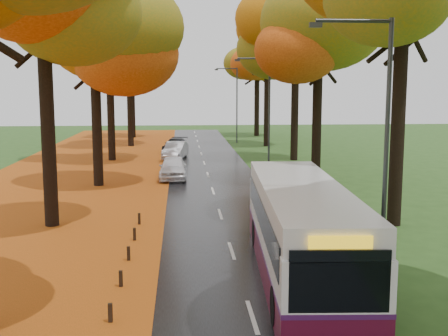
{
  "coord_description": "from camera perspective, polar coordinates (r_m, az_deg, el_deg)",
  "views": [
    {
      "loc": [
        -1.83,
        -7.98,
        6.07
      ],
      "look_at": [
        0.0,
        15.67,
        2.6
      ],
      "focal_mm": 45.0,
      "sensor_mm": 36.0,
      "label": 1
    }
  ],
  "objects": [
    {
      "name": "trees_right",
      "position": [
        36.22,
        10.32,
        13.93
      ],
      "size": [
        9.3,
        74.2,
        13.96
      ],
      "color": "black",
      "rests_on": "ground"
    },
    {
      "name": "car_white",
      "position": [
        36.83,
        -5.19,
        0.04
      ],
      "size": [
        1.81,
        4.39,
        1.49
      ],
      "primitive_type": "imported",
      "rotation": [
        0.0,
        0.0,
        -0.01
      ],
      "color": "white",
      "rests_on": "road"
    },
    {
      "name": "leaf_drift",
      "position": [
        33.55,
        -6.44,
        -2.08
      ],
      "size": [
        0.9,
        90.0,
        0.01
      ],
      "primitive_type": "cube",
      "color": "#B94C13",
      "rests_on": "road"
    },
    {
      "name": "streetlamp_near",
      "position": [
        17.05,
        15.43,
        3.46
      ],
      "size": [
        2.45,
        0.18,
        8.0
      ],
      "color": "#333538",
      "rests_on": "ground"
    },
    {
      "name": "centre_line",
      "position": [
        33.58,
        -1.23,
        -2.02
      ],
      "size": [
        0.12,
        90.0,
        0.01
      ],
      "primitive_type": "cube",
      "color": "silver",
      "rests_on": "road"
    },
    {
      "name": "trees_left",
      "position": [
        35.62,
        -13.43,
        13.69
      ],
      "size": [
        9.2,
        74.0,
        13.88
      ],
      "color": "black",
      "rests_on": "ground"
    },
    {
      "name": "bus",
      "position": [
        18.1,
        7.81,
        -6.09
      ],
      "size": [
        3.25,
        11.37,
        2.96
      ],
      "rotation": [
        0.0,
        0.0,
        -0.06
      ],
      "color": "#4C0C22",
      "rests_on": "road"
    },
    {
      "name": "car_silver",
      "position": [
        46.89,
        -4.95,
        1.79
      ],
      "size": [
        2.28,
        4.57,
        1.44
      ],
      "primitive_type": "imported",
      "rotation": [
        0.0,
        0.0,
        -0.18
      ],
      "color": "gray",
      "rests_on": "road"
    },
    {
      "name": "car_dark",
      "position": [
        52.0,
        -4.98,
        2.33
      ],
      "size": [
        2.63,
        4.57,
        1.25
      ],
      "primitive_type": "imported",
      "rotation": [
        0.0,
        0.0,
        -0.22
      ],
      "color": "black",
      "rests_on": "road"
    },
    {
      "name": "streetlamp_far",
      "position": [
        60.27,
        1.08,
        7.04
      ],
      "size": [
        2.45,
        0.18,
        8.0
      ],
      "color": "#333538",
      "rests_on": "ground"
    },
    {
      "name": "bollard_row",
      "position": [
        14.07,
        -12.14,
        -16.26
      ],
      "size": [
        0.11,
        23.51,
        0.52
      ],
      "color": "black",
      "rests_on": "ground"
    },
    {
      "name": "road",
      "position": [
        33.58,
        -1.23,
        -2.06
      ],
      "size": [
        6.5,
        90.0,
        0.04
      ],
      "primitive_type": "cube",
      "color": "black",
      "rests_on": "ground"
    },
    {
      "name": "leaf_verge",
      "position": [
        34.29,
        -16.43,
        -2.2
      ],
      "size": [
        12.0,
        90.0,
        0.02
      ],
      "primitive_type": "cube",
      "color": "#7F3E0B",
      "rests_on": "ground"
    },
    {
      "name": "streetlamp_mid",
      "position": [
        38.44,
        4.24,
        6.28
      ],
      "size": [
        2.45,
        0.18,
        8.0
      ],
      "color": "#333538",
      "rests_on": "ground"
    }
  ]
}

